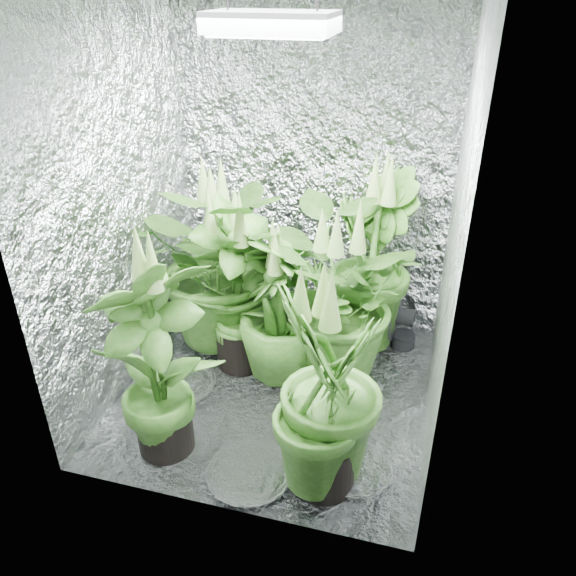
{
  "coord_description": "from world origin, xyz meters",
  "views": [
    {
      "loc": [
        0.7,
        -2.31,
        1.98
      ],
      "look_at": [
        0.07,
        0.0,
        0.66
      ],
      "focal_mm": 35.0,
      "sensor_mm": 36.0,
      "label": 1
    }
  ],
  "objects_px": {
    "plant_f": "(155,357)",
    "plant_a": "(223,262)",
    "plant_d": "(281,310)",
    "plant_e": "(332,299)",
    "circulation_fan": "(399,323)",
    "plant_g": "(327,395)",
    "grow_lamp": "(272,23)",
    "plant_c": "(369,262)",
    "plant_b": "(238,290)"
  },
  "relations": [
    {
      "from": "grow_lamp",
      "to": "plant_b",
      "type": "height_order",
      "value": "grow_lamp"
    },
    {
      "from": "plant_c",
      "to": "plant_g",
      "type": "distance_m",
      "value": 1.17
    },
    {
      "from": "grow_lamp",
      "to": "plant_f",
      "type": "xyz_separation_m",
      "value": [
        -0.39,
        -0.53,
        -1.3
      ]
    },
    {
      "from": "plant_a",
      "to": "plant_d",
      "type": "distance_m",
      "value": 0.49
    },
    {
      "from": "plant_g",
      "to": "plant_a",
      "type": "bearing_deg",
      "value": 130.92
    },
    {
      "from": "plant_d",
      "to": "circulation_fan",
      "type": "distance_m",
      "value": 0.81
    },
    {
      "from": "grow_lamp",
      "to": "plant_d",
      "type": "height_order",
      "value": "grow_lamp"
    },
    {
      "from": "plant_g",
      "to": "plant_b",
      "type": "bearing_deg",
      "value": 131.16
    },
    {
      "from": "grow_lamp",
      "to": "circulation_fan",
      "type": "height_order",
      "value": "grow_lamp"
    },
    {
      "from": "plant_g",
      "to": "plant_d",
      "type": "bearing_deg",
      "value": 119.51
    },
    {
      "from": "plant_a",
      "to": "plant_e",
      "type": "bearing_deg",
      "value": -12.32
    },
    {
      "from": "plant_f",
      "to": "circulation_fan",
      "type": "height_order",
      "value": "plant_f"
    },
    {
      "from": "grow_lamp",
      "to": "plant_e",
      "type": "height_order",
      "value": "grow_lamp"
    },
    {
      "from": "circulation_fan",
      "to": "grow_lamp",
      "type": "bearing_deg",
      "value": -127.23
    },
    {
      "from": "plant_e",
      "to": "plant_g",
      "type": "bearing_deg",
      "value": -80.17
    },
    {
      "from": "plant_c",
      "to": "circulation_fan",
      "type": "relative_size",
      "value": 3.12
    },
    {
      "from": "grow_lamp",
      "to": "plant_b",
      "type": "distance_m",
      "value": 1.38
    },
    {
      "from": "grow_lamp",
      "to": "plant_g",
      "type": "distance_m",
      "value": 1.48
    },
    {
      "from": "plant_f",
      "to": "plant_a",
      "type": "bearing_deg",
      "value": 92.38
    },
    {
      "from": "grow_lamp",
      "to": "plant_e",
      "type": "xyz_separation_m",
      "value": [
        0.24,
        0.24,
        -1.34
      ]
    },
    {
      "from": "circulation_fan",
      "to": "plant_c",
      "type": "bearing_deg",
      "value": -175.24
    },
    {
      "from": "plant_c",
      "to": "plant_e",
      "type": "distance_m",
      "value": 0.41
    },
    {
      "from": "grow_lamp",
      "to": "plant_a",
      "type": "height_order",
      "value": "grow_lamp"
    },
    {
      "from": "circulation_fan",
      "to": "plant_f",
      "type": "bearing_deg",
      "value": -124.14
    },
    {
      "from": "plant_a",
      "to": "plant_e",
      "type": "xyz_separation_m",
      "value": [
        0.68,
        -0.15,
        -0.06
      ]
    },
    {
      "from": "plant_g",
      "to": "circulation_fan",
      "type": "height_order",
      "value": "plant_g"
    },
    {
      "from": "grow_lamp",
      "to": "plant_g",
      "type": "height_order",
      "value": "grow_lamp"
    },
    {
      "from": "plant_a",
      "to": "plant_f",
      "type": "distance_m",
      "value": 0.92
    },
    {
      "from": "plant_d",
      "to": "plant_g",
      "type": "relative_size",
      "value": 0.86
    },
    {
      "from": "circulation_fan",
      "to": "plant_e",
      "type": "bearing_deg",
      "value": -126.19
    },
    {
      "from": "plant_f",
      "to": "circulation_fan",
      "type": "distance_m",
      "value": 1.56
    },
    {
      "from": "plant_e",
      "to": "plant_c",
      "type": "bearing_deg",
      "value": 70.21
    },
    {
      "from": "plant_d",
      "to": "plant_f",
      "type": "relative_size",
      "value": 0.82
    },
    {
      "from": "plant_e",
      "to": "circulation_fan",
      "type": "distance_m",
      "value": 0.61
    },
    {
      "from": "plant_a",
      "to": "plant_g",
      "type": "bearing_deg",
      "value": -49.08
    },
    {
      "from": "plant_b",
      "to": "plant_g",
      "type": "bearing_deg",
      "value": -48.84
    },
    {
      "from": "plant_a",
      "to": "plant_d",
      "type": "xyz_separation_m",
      "value": [
        0.41,
        -0.23,
        -0.12
      ]
    },
    {
      "from": "plant_a",
      "to": "plant_c",
      "type": "distance_m",
      "value": 0.85
    },
    {
      "from": "plant_c",
      "to": "plant_e",
      "type": "relative_size",
      "value": 1.14
    },
    {
      "from": "plant_d",
      "to": "plant_f",
      "type": "distance_m",
      "value": 0.79
    },
    {
      "from": "circulation_fan",
      "to": "plant_g",
      "type": "bearing_deg",
      "value": -93.85
    },
    {
      "from": "plant_a",
      "to": "plant_c",
      "type": "relative_size",
      "value": 0.98
    },
    {
      "from": "plant_c",
      "to": "circulation_fan",
      "type": "bearing_deg",
      "value": -1.63
    },
    {
      "from": "plant_a",
      "to": "circulation_fan",
      "type": "relative_size",
      "value": 3.05
    },
    {
      "from": "plant_d",
      "to": "plant_f",
      "type": "height_order",
      "value": "plant_f"
    },
    {
      "from": "plant_c",
      "to": "plant_g",
      "type": "height_order",
      "value": "plant_c"
    },
    {
      "from": "plant_e",
      "to": "plant_g",
      "type": "xyz_separation_m",
      "value": [
        0.14,
        -0.79,
        0.02
      ]
    },
    {
      "from": "plant_e",
      "to": "circulation_fan",
      "type": "height_order",
      "value": "plant_e"
    },
    {
      "from": "grow_lamp",
      "to": "plant_d",
      "type": "bearing_deg",
      "value": 97.0
    },
    {
      "from": "plant_d",
      "to": "plant_e",
      "type": "height_order",
      "value": "plant_e"
    }
  ]
}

